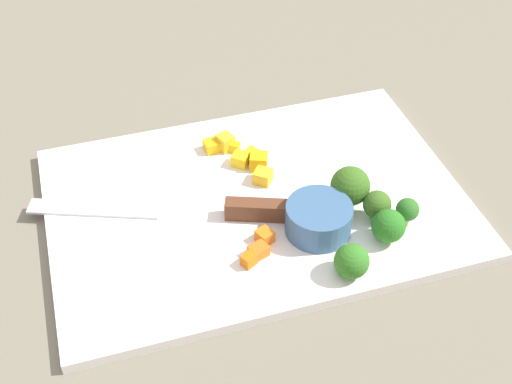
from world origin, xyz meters
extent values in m
plane|color=#726C5B|center=(0.00, 0.00, 0.00)|extent=(4.00, 4.00, 0.00)
cube|color=white|center=(0.00, 0.00, 0.01)|extent=(0.46, 0.32, 0.01)
cylinder|color=#3A5F87|center=(0.05, -0.07, 0.03)|extent=(0.07, 0.07, 0.03)
cube|color=silver|center=(-0.18, 0.03, 0.01)|extent=(0.14, 0.07, 0.00)
cube|color=brown|center=(-0.01, -0.03, 0.02)|extent=(0.07, 0.04, 0.02)
cube|color=orange|center=(-0.01, -0.06, 0.02)|extent=(0.02, 0.02, 0.01)
cube|color=orange|center=(-0.02, -0.08, 0.02)|extent=(0.02, 0.02, 0.01)
cube|color=orange|center=(-0.04, -0.09, 0.02)|extent=(0.02, 0.02, 0.01)
cube|color=yellow|center=(0.02, 0.05, 0.02)|extent=(0.03, 0.03, 0.02)
cube|color=yellow|center=(0.00, 0.06, 0.02)|extent=(0.02, 0.02, 0.01)
cube|color=yellow|center=(-0.01, 0.10, 0.02)|extent=(0.02, 0.02, 0.02)
cube|color=yellow|center=(0.02, 0.03, 0.02)|extent=(0.03, 0.03, 0.02)
cube|color=yellow|center=(-0.03, 0.10, 0.02)|extent=(0.02, 0.02, 0.01)
cube|color=yellow|center=(0.02, 0.07, 0.02)|extent=(0.02, 0.02, 0.01)
cube|color=yellow|center=(0.00, 0.09, 0.02)|extent=(0.02, 0.02, 0.01)
cylinder|color=#8FBE66|center=(0.11, -0.10, 0.02)|extent=(0.01, 0.01, 0.01)
sphere|color=#286F1F|center=(0.11, -0.10, 0.03)|extent=(0.04, 0.04, 0.04)
cylinder|color=#89B864|center=(0.11, -0.07, 0.02)|extent=(0.01, 0.01, 0.01)
sphere|color=#3A631F|center=(0.11, -0.07, 0.03)|extent=(0.03, 0.03, 0.03)
cylinder|color=#98B556|center=(0.06, -0.13, 0.02)|extent=(0.01, 0.01, 0.01)
sphere|color=#317421|center=(0.06, -0.13, 0.03)|extent=(0.04, 0.04, 0.04)
cylinder|color=#8BBF58|center=(0.09, -0.04, 0.02)|extent=(0.02, 0.02, 0.02)
sphere|color=#38661D|center=(0.09, -0.04, 0.04)|extent=(0.04, 0.04, 0.04)
cylinder|color=#8EAC6B|center=(0.14, -0.09, 0.02)|extent=(0.01, 0.01, 0.02)
sphere|color=#2C6A23|center=(0.14, -0.09, 0.03)|extent=(0.02, 0.02, 0.02)
camera|label=1|loc=(-0.16, -0.53, 0.53)|focal=47.75mm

